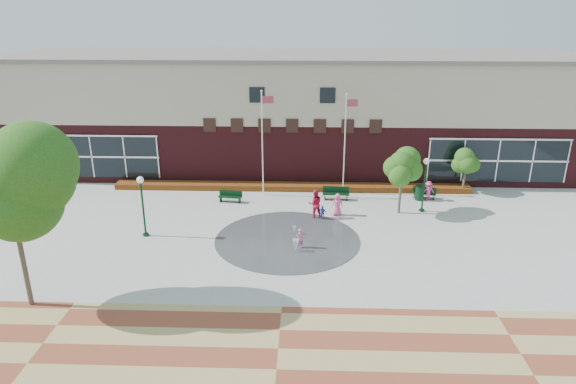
{
  "coord_description": "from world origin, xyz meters",
  "views": [
    {
      "loc": [
        0.99,
        -23.92,
        12.88
      ],
      "look_at": [
        0.0,
        4.0,
        2.6
      ],
      "focal_mm": 32.0,
      "sensor_mm": 36.0,
      "label": 1
    }
  ],
  "objects_px": {
    "flagpole_left": "(263,138)",
    "flagpole_right": "(345,139)",
    "bench_left": "(230,199)",
    "trash_can": "(420,193)",
    "child_splash": "(300,238)",
    "tree_big_left": "(8,184)"
  },
  "relations": [
    {
      "from": "flagpole_right",
      "to": "bench_left",
      "type": "height_order",
      "value": "flagpole_right"
    },
    {
      "from": "flagpole_right",
      "to": "flagpole_left",
      "type": "bearing_deg",
      "value": 178.54
    },
    {
      "from": "bench_left",
      "to": "child_splash",
      "type": "relative_size",
      "value": 1.42
    },
    {
      "from": "child_splash",
      "to": "flagpole_left",
      "type": "bearing_deg",
      "value": -101.23
    },
    {
      "from": "flagpole_left",
      "to": "tree_big_left",
      "type": "height_order",
      "value": "tree_big_left"
    },
    {
      "from": "tree_big_left",
      "to": "child_splash",
      "type": "height_order",
      "value": "tree_big_left"
    },
    {
      "from": "flagpole_right",
      "to": "bench_left",
      "type": "distance_m",
      "value": 9.02
    },
    {
      "from": "flagpole_left",
      "to": "tree_big_left",
      "type": "xyz_separation_m",
      "value": [
        -9.45,
        -14.54,
        1.65
      ]
    },
    {
      "from": "tree_big_left",
      "to": "child_splash",
      "type": "relative_size",
      "value": 6.94
    },
    {
      "from": "child_splash",
      "to": "trash_can",
      "type": "bearing_deg",
      "value": -165.67
    },
    {
      "from": "bench_left",
      "to": "trash_can",
      "type": "relative_size",
      "value": 1.57
    },
    {
      "from": "flagpole_left",
      "to": "flagpole_right",
      "type": "bearing_deg",
      "value": 0.33
    },
    {
      "from": "bench_left",
      "to": "tree_big_left",
      "type": "height_order",
      "value": "tree_big_left"
    },
    {
      "from": "trash_can",
      "to": "flagpole_left",
      "type": "bearing_deg",
      "value": 176.97
    },
    {
      "from": "trash_can",
      "to": "tree_big_left",
      "type": "bearing_deg",
      "value": -145.55
    },
    {
      "from": "flagpole_right",
      "to": "bench_left",
      "type": "bearing_deg",
      "value": -173.01
    },
    {
      "from": "bench_left",
      "to": "trash_can",
      "type": "distance_m",
      "value": 13.14
    },
    {
      "from": "trash_can",
      "to": "tree_big_left",
      "type": "xyz_separation_m",
      "value": [
        -20.36,
        -13.96,
        5.28
      ]
    },
    {
      "from": "flagpole_right",
      "to": "trash_can",
      "type": "xyz_separation_m",
      "value": [
        5.19,
        -1.24,
        -3.48
      ]
    },
    {
      "from": "flagpole_right",
      "to": "child_splash",
      "type": "xyz_separation_m",
      "value": [
        -3.03,
        -9.01,
        -3.43
      ]
    },
    {
      "from": "flagpole_left",
      "to": "flagpole_right",
      "type": "height_order",
      "value": "flagpole_left"
    },
    {
      "from": "trash_can",
      "to": "child_splash",
      "type": "bearing_deg",
      "value": -136.61
    }
  ]
}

